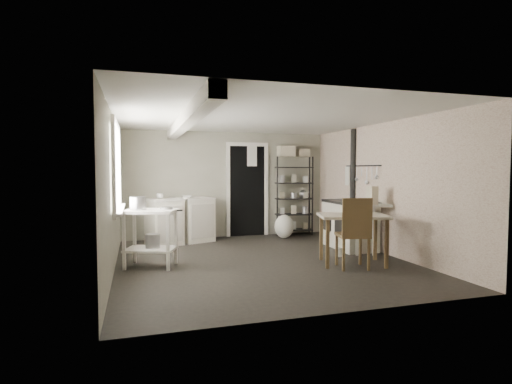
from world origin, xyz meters
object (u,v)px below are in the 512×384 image
object	(u,v)px
stove	(349,225)
work_table	(352,240)
prep_table	(151,241)
base_cabinets	(180,220)
shelf_rack	(294,193)
flour_sack	(284,227)
stockpot	(138,205)
chair	(352,236)

from	to	relation	value
stove	work_table	bearing A→B (deg)	-116.97
prep_table	base_cabinets	distance (m)	2.00
stove	shelf_rack	bearing A→B (deg)	103.96
prep_table	flour_sack	bearing A→B (deg)	32.59
stockpot	flour_sack	bearing A→B (deg)	30.94
work_table	flour_sack	xyz separation A→B (m)	(-0.18, 2.53, -0.14)
stockpot	work_table	distance (m)	3.33
stockpot	base_cabinets	xyz separation A→B (m)	(0.82, 1.89, -0.48)
base_cabinets	stove	distance (m)	3.32
base_cabinets	flour_sack	size ratio (longest dim) A/B	2.73
stockpot	stove	bearing A→B (deg)	6.45
stockpot	chair	distance (m)	3.24
base_cabinets	flour_sack	world-z (taller)	base_cabinets
chair	base_cabinets	bearing A→B (deg)	141.16
stove	chair	world-z (taller)	chair
stove	base_cabinets	bearing A→B (deg)	154.96
shelf_rack	work_table	bearing A→B (deg)	-83.30
flour_sack	stove	bearing A→B (deg)	-60.37
shelf_rack	chair	size ratio (longest dim) A/B	1.66
shelf_rack	flour_sack	distance (m)	0.89
work_table	flour_sack	bearing A→B (deg)	93.96
prep_table	shelf_rack	size ratio (longest dim) A/B	0.49
shelf_rack	chair	world-z (taller)	shelf_rack
stockpot	flour_sack	distance (m)	3.59
stockpot	work_table	xyz separation A→B (m)	(3.20, -0.72, -0.56)
stockpot	base_cabinets	size ratio (longest dim) A/B	0.19
stove	flour_sack	distance (m)	1.60
shelf_rack	prep_table	bearing A→B (deg)	-134.92
prep_table	base_cabinets	bearing A→B (deg)	71.20
shelf_rack	work_table	distance (m)	2.99
stockpot	work_table	world-z (taller)	stockpot
stockpot	shelf_rack	size ratio (longest dim) A/B	0.14
prep_table	base_cabinets	xyz separation A→B (m)	(0.65, 1.90, 0.06)
shelf_rack	stove	world-z (taller)	shelf_rack
prep_table	stockpot	size ratio (longest dim) A/B	3.41
work_table	chair	distance (m)	0.28
base_cabinets	work_table	bearing A→B (deg)	-67.14
stockpot	chair	size ratio (longest dim) A/B	0.24
stove	flour_sack	world-z (taller)	stove
prep_table	stockpot	bearing A→B (deg)	176.93
shelf_rack	stove	xyz separation A→B (m)	(0.41, -1.77, -0.51)
shelf_rack	flour_sack	bearing A→B (deg)	-123.06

